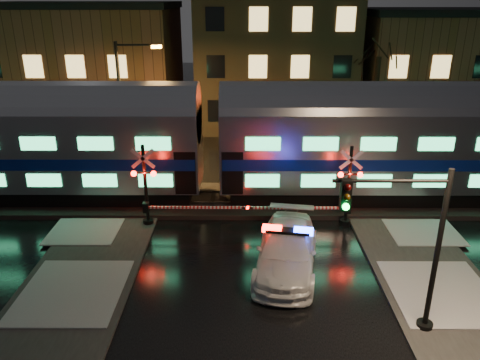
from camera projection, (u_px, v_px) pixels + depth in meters
name	position (u px, v px, depth m)	size (l,w,h in m)	color
ground	(254.00, 252.00, 19.30)	(120.00, 120.00, 0.00)	black
ballast	(252.00, 200.00, 23.91)	(90.00, 4.20, 0.24)	black
sidewalk_left	(38.00, 353.00, 13.72)	(4.00, 20.00, 0.12)	#2D2D2D
building_left	(90.00, 67.00, 38.20)	(14.00, 10.00, 9.00)	brown
building_mid	(273.00, 50.00, 38.15)	(12.00, 11.00, 11.50)	brown
building_right	(432.00, 70.00, 38.18)	(12.00, 10.00, 8.50)	brown
train	(210.00, 139.00, 22.73)	(51.00, 3.12, 5.92)	black
police_car	(287.00, 250.00, 17.84)	(3.06, 5.73, 1.75)	white
crossing_signal_right	(340.00, 195.00, 20.85)	(5.37, 0.64, 3.80)	black
crossing_signal_left	(154.00, 194.00, 20.88)	(5.44, 0.64, 3.85)	black
traffic_light	(409.00, 250.00, 13.69)	(3.50, 0.66, 5.41)	black
streetlight	(125.00, 101.00, 26.11)	(2.55, 0.27, 7.61)	black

